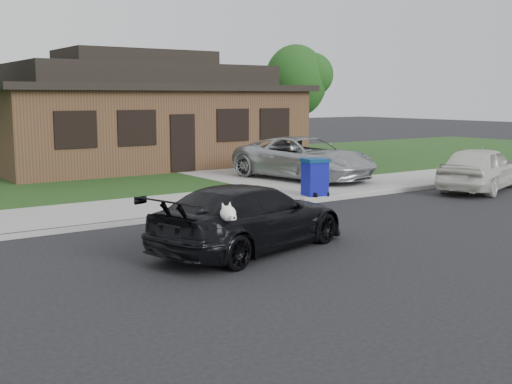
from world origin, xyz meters
TOP-DOWN VIEW (x-y plane):
  - ground at (0.00, 0.00)m, footprint 120.00×120.00m
  - sidewalk at (0.00, 5.00)m, footprint 60.00×3.00m
  - curb at (0.00, 3.50)m, footprint 60.00×0.12m
  - lawn at (0.00, 13.00)m, footprint 60.00×13.00m
  - driveway at (6.00, 10.00)m, footprint 4.50×13.00m
  - sedan at (-0.47, -0.11)m, footprint 4.73×2.92m
  - minivan at (6.44, 6.86)m, footprint 3.28×5.50m
  - white_compact at (9.84, 2.35)m, footprint 4.44×2.93m
  - recycling_bin at (4.40, 3.84)m, footprint 0.76×0.76m
  - house at (4.00, 15.00)m, footprint 12.60×8.60m
  - tree_1 at (12.14, 14.40)m, footprint 3.15×3.00m

SIDE VIEW (x-z plane):
  - ground at x=0.00m, z-range 0.00..0.00m
  - sidewalk at x=0.00m, z-range 0.00..0.12m
  - curb at x=0.00m, z-range 0.00..0.12m
  - lawn at x=0.00m, z-range 0.00..0.13m
  - driveway at x=6.00m, z-range 0.00..0.14m
  - sedan at x=-0.47m, z-range 0.00..1.28m
  - recycling_bin at x=4.40m, z-range 0.13..1.20m
  - white_compact at x=9.84m, z-range 0.00..1.40m
  - minivan at x=6.44m, z-range 0.14..1.57m
  - house at x=4.00m, z-range -0.19..4.46m
  - tree_1 at x=12.14m, z-range 1.09..6.34m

